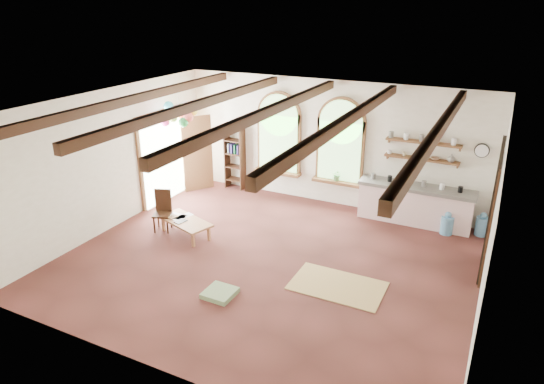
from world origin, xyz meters
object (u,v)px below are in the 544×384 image
Objects in this scene: side_chair at (163,219)px; balloon_cluster at (179,114)px; coffee_table at (185,222)px; kitchen_counter at (415,204)px.

balloon_cluster is at bearing 109.16° from side_chair.
balloon_cluster is (-1.20, 1.63, 2.02)m from coffee_table.
side_chair is at bearing -70.84° from balloon_cluster.
side_chair reaches higher than coffee_table.
balloon_cluster is at bearing -166.62° from kitchen_counter.
coffee_table is at bearing -0.16° from side_chair.
kitchen_counter is at bearing 33.52° from coffee_table.
side_chair is at bearing -149.88° from kitchen_counter.
side_chair is (-0.64, 0.00, -0.06)m from coffee_table.
coffee_table is at bearing -53.56° from balloon_cluster.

